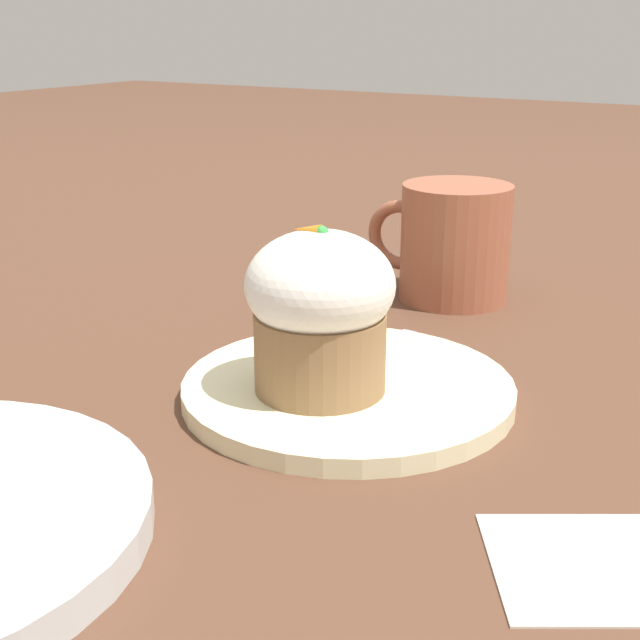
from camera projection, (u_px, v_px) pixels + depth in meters
ground_plane at (348, 398)px, 0.55m from camera, size 4.00×4.00×0.00m
dessert_plate at (348, 390)px, 0.54m from camera, size 0.20×0.20×0.01m
carrot_cake at (320, 310)px, 0.51m from camera, size 0.09×0.09×0.10m
spoon at (343, 370)px, 0.55m from camera, size 0.03×0.12×0.01m
coffee_cup at (452, 242)px, 0.72m from camera, size 0.12×0.09×0.09m
paper_napkin at (603, 565)px, 0.38m from camera, size 0.12×0.12×0.00m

